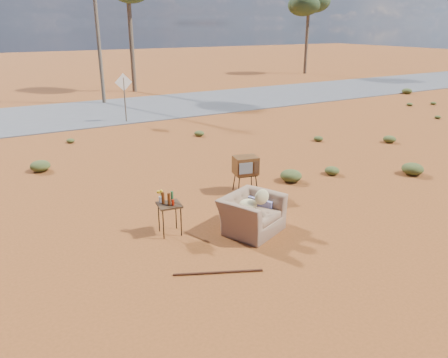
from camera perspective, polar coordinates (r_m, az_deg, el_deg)
ground at (r=9.55m, az=1.39°, el=-6.88°), size 140.00×140.00×0.00m
highway at (r=23.12m, az=-18.51°, el=8.08°), size 140.00×7.00×0.04m
armchair at (r=9.47m, az=3.90°, el=-3.80°), size 1.60×1.41×1.07m
tv_unit at (r=11.50m, az=2.84°, el=1.72°), size 0.70×0.61×0.98m
side_table at (r=9.26m, az=-7.42°, el=-3.08°), size 0.54×0.54×0.97m
rusty_bar at (r=8.07m, az=-0.79°, el=-12.09°), size 1.50×0.71×0.04m
road_sign at (r=20.37m, az=-12.93°, el=11.39°), size 0.78×0.06×2.19m
eucalyptus_right at (r=41.01m, az=11.03°, el=21.68°), size 3.20×3.20×7.10m
utility_pole_center at (r=25.61m, az=-16.23°, el=18.67°), size 1.40×0.20×8.00m
scrub_patch at (r=12.92m, az=-12.01°, el=0.60°), size 17.49×8.07×0.33m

